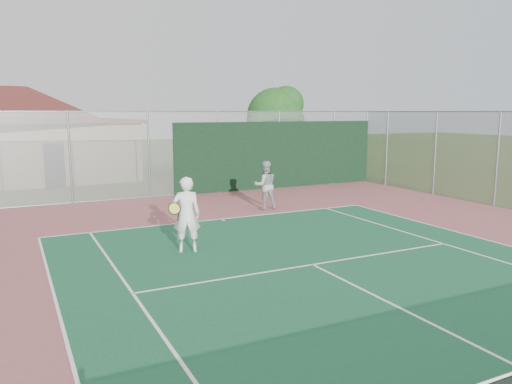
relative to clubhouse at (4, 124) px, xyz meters
The scene contains 6 objects.
back_fence 12.05m from the clubhouse, 46.32° to the right, with size 20.08×0.11×3.53m.
side_fence_right 20.88m from the clubhouse, 39.12° to the right, with size 0.08×9.00×3.50m.
clubhouse is the anchor object (origin of this frame).
tree 13.87m from the clubhouse, 25.28° to the right, with size 3.44×3.25×4.79m.
player_white_front 17.47m from the clubhouse, 76.84° to the right, with size 0.97×0.77×1.90m.
player_grey_back 15.42m from the clubhouse, 57.22° to the right, with size 0.94×0.79×1.73m.
Camera 1 is at (-6.08, -2.89, 3.49)m, focal length 35.00 mm.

